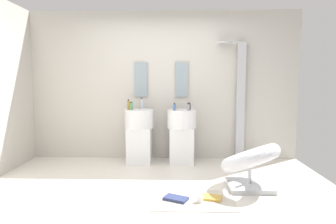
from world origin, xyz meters
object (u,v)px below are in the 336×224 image
Objects in this scene: pedestal_sink_left at (139,134)px; shower_column at (240,99)px; soap_bottle_grey at (188,107)px; soap_bottle_blue at (174,107)px; lounge_chair at (250,162)px; coffee_mug at (200,199)px; pedestal_sink_right at (182,134)px; soap_bottle_green at (131,106)px; magazine_ochre at (211,197)px; soap_bottle_clear at (142,104)px; soap_bottle_black at (189,106)px; soap_bottle_amber at (128,105)px; magazine_navy at (176,198)px.

shower_column is (1.73, 0.23, 0.58)m from pedestal_sink_left.
shower_column reaches higher than soap_bottle_grey.
soap_bottle_grey is at bearing -3.02° from soap_bottle_blue.
lounge_chair is (-0.15, -1.37, -0.73)m from shower_column.
pedestal_sink_left is 0.95m from soap_bottle_grey.
coffee_mug is (-0.83, -1.86, -1.03)m from shower_column.
pedestal_sink_right is 0.97m from soap_bottle_green.
soap_bottle_green reaches higher than soap_bottle_grey.
pedestal_sink_left is 1.90m from magazine_ochre.
magazine_ochre is at bearing -81.30° from soap_bottle_grey.
soap_bottle_clear is (-0.57, 0.28, 0.03)m from soap_bottle_blue.
magazine_ochre is 1.82m from soap_bottle_black.
soap_bottle_amber reaches higher than lounge_chair.
magazine_ochre is at bearing -111.56° from shower_column.
lounge_chair is (1.58, -1.14, -0.15)m from pedestal_sink_left.
shower_column reaches higher than soap_bottle_clear.
soap_bottle_black is at bearing 106.95° from magazine_navy.
soap_bottle_blue is 0.73× the size of soap_bottle_amber.
soap_bottle_grey reaches higher than magazine_navy.
lounge_chair is at bearing -46.37° from soap_bottle_blue.
soap_bottle_amber is at bearing 141.80° from magazine_navy.
shower_column is at bearing 12.87° from soap_bottle_black.
soap_bottle_grey is (0.19, 1.45, 0.94)m from magazine_navy.
coffee_mug is (0.90, -1.63, -0.44)m from pedestal_sink_left.
pedestal_sink_left is at bearing -172.52° from shower_column.
coffee_mug is at bearing -83.63° from pedestal_sink_right.
soap_bottle_grey is at bearing -100.40° from soap_bottle_black.
soap_bottle_green is at bearing -122.94° from soap_bottle_clear.
coffee_mug reaches higher than magazine_navy.
soap_bottle_clear reaches higher than soap_bottle_blue.
soap_bottle_green is 1.09× the size of soap_bottle_blue.
soap_bottle_grey is at bearing 93.11° from coffee_mug.
magazine_ochre is 2.10m from soap_bottle_green.
soap_bottle_grey is at bearing 126.71° from lounge_chair.
lounge_chair is at bearing 35.60° from coffee_mug.
coffee_mug is 2.09m from soap_bottle_green.
pedestal_sink_right is 1.63m from magazine_ochre.
soap_bottle_clear is at bearing 139.72° from lounge_chair.
magazine_ochre is 1.35× the size of soap_bottle_clear.
soap_bottle_clear is at bearing 81.72° from pedestal_sink_left.
magazine_navy is 2.01× the size of soap_bottle_green.
magazine_navy is (-1.10, -1.80, -1.05)m from shower_column.
soap_bottle_grey reaches higher than magazine_ochre.
pedestal_sink_right is at bearing 0.00° from pedestal_sink_left.
pedestal_sink_left is 0.92× the size of lounge_chair.
coffee_mug is (0.18, -1.63, -0.44)m from pedestal_sink_right.
lounge_chair is 1.42m from soap_bottle_grey.
soap_bottle_clear reaches higher than magazine_ochre.
pedestal_sink_left is at bearing 171.64° from soap_bottle_grey.
soap_bottle_grey is (0.22, -0.01, -0.00)m from soap_bottle_blue.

